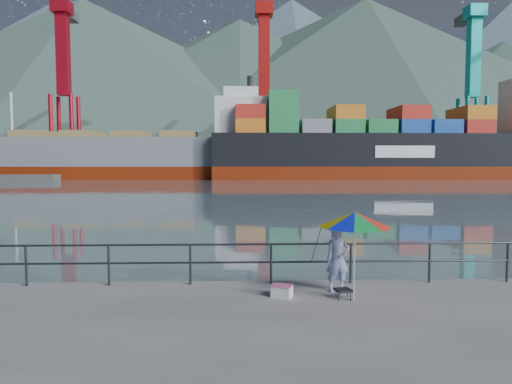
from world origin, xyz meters
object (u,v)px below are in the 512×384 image
at_px(fisherman, 338,259).
at_px(bulk_carrier, 155,155).
at_px(beach_umbrella, 355,220).
at_px(cooler_bag, 282,292).
at_px(container_ship, 404,145).

distance_m(fisherman, bulk_carrier, 74.03).
xyz_separation_m(beach_umbrella, bulk_carrier, (-17.85, 72.53, 2.29)).
distance_m(fisherman, beach_umbrella, 1.27).
distance_m(cooler_bag, bulk_carrier, 74.13).
bearing_deg(fisherman, bulk_carrier, 98.10).
relative_size(fisherman, cooler_bag, 3.52).
height_order(fisherman, bulk_carrier, bulk_carrier).
bearing_deg(fisherman, container_ship, 63.42).
relative_size(fisherman, beach_umbrella, 0.78).
bearing_deg(bulk_carrier, beach_umbrella, -76.17).
relative_size(fisherman, container_ship, 0.02).
xyz_separation_m(cooler_bag, bulk_carrier, (-16.30, 72.21, 3.95)).
bearing_deg(cooler_bag, container_ship, 92.97).
bearing_deg(cooler_bag, beach_umbrella, 12.98).
distance_m(cooler_bag, container_ship, 76.13).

